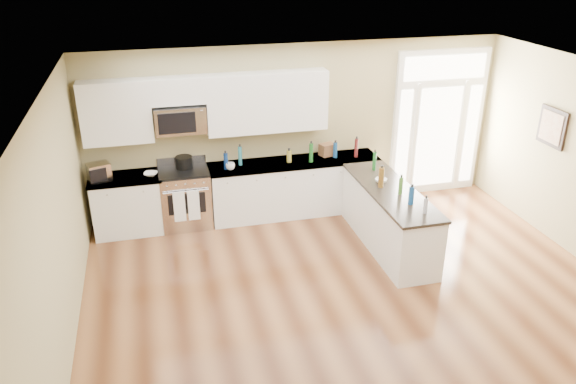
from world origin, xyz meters
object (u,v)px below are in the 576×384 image
(kitchen_range, at_px, (185,198))
(toaster_oven, at_px, (99,172))
(stockpot, at_px, (184,162))
(peninsula_cabinet, at_px, (388,220))

(kitchen_range, height_order, toaster_oven, toaster_oven)
(kitchen_range, relative_size, toaster_oven, 3.38)
(kitchen_range, distance_m, stockpot, 0.59)
(kitchen_range, distance_m, toaster_oven, 1.39)
(stockpot, bearing_deg, kitchen_range, -104.11)
(peninsula_cabinet, distance_m, kitchen_range, 3.24)
(peninsula_cabinet, height_order, toaster_oven, toaster_oven)
(kitchen_range, bearing_deg, peninsula_cabinet, -26.56)
(toaster_oven, bearing_deg, stockpot, -11.06)
(peninsula_cabinet, height_order, stockpot, stockpot)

